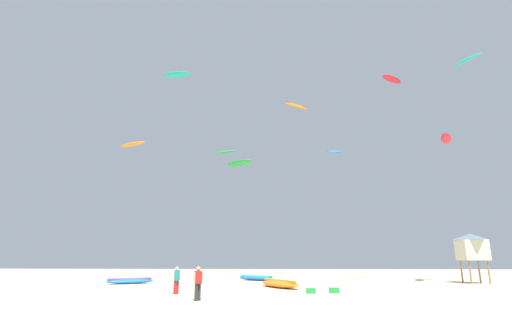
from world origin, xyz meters
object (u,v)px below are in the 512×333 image
cooler_box (334,290)px  lifeguard_tower (472,246)px  kite_grounded_mid (256,278)px  gear_bag (311,291)px  kite_aloft_4 (335,152)px  kite_aloft_0 (132,144)px  kite_aloft_1 (446,139)px  kite_aloft_8 (224,152)px  person_foreground (198,281)px  kite_grounded_near (279,284)px  kite_aloft_2 (296,106)px  person_midground (177,278)px  kite_aloft_7 (467,60)px  kite_aloft_6 (392,79)px  kite_aloft_5 (239,163)px  kite_grounded_far (130,281)px  kite_aloft_3 (177,75)px

cooler_box → lifeguard_tower: bearing=35.6°
kite_grounded_mid → gear_bag: 13.78m
kite_grounded_mid → kite_aloft_4: size_ratio=1.53×
kite_aloft_0 → kite_aloft_4: size_ratio=1.77×
kite_grounded_mid → kite_aloft_1: (17.24, -4.38, 12.24)m
lifeguard_tower → kite_aloft_8: (-24.51, 21.06, 14.80)m
cooler_box → kite_aloft_1: size_ratio=0.17×
cooler_box → person_foreground: bearing=-148.3°
kite_grounded_near → kite_aloft_2: (2.78, 18.36, 21.56)m
lifeguard_tower → person_foreground: bearing=-145.8°
person_midground → kite_aloft_4: bearing=-70.9°
kite_aloft_1 → lifeguard_tower: bearing=36.4°
kite_aloft_2 → kite_aloft_7: size_ratio=1.33×
kite_aloft_6 → kite_aloft_7: kite_aloft_6 is taller
gear_bag → kite_aloft_4: 34.02m
person_midground → kite_aloft_4: 36.76m
kite_aloft_1 → kite_aloft_2: size_ratio=0.86×
cooler_box → kite_aloft_1: 19.00m
kite_grounded_near → kite_aloft_4: size_ratio=1.87×
kite_aloft_5 → person_midground: bearing=-92.0°
kite_grounded_near → kite_aloft_8: bearing=106.6°
kite_aloft_4 → kite_aloft_8: kite_aloft_8 is taller
kite_aloft_5 → kite_aloft_7: size_ratio=1.57×
kite_aloft_6 → kite_aloft_7: bearing=-82.3°
kite_grounded_far → kite_aloft_1: kite_aloft_1 is taller
kite_aloft_3 → kite_aloft_5: kite_aloft_3 is taller
kite_grounded_mid → kite_aloft_0: bearing=151.1°
kite_grounded_near → kite_aloft_5: bearing=102.9°
kite_aloft_0 → kite_aloft_5: 14.68m
kite_aloft_1 → cooler_box: bearing=-144.5°
kite_aloft_7 → kite_aloft_2: bearing=132.6°
kite_aloft_3 → kite_aloft_7: size_ratio=1.37×
gear_bag → kite_aloft_3: (-15.06, 21.47, 25.92)m
kite_grounded_near → kite_aloft_2: 28.46m
gear_bag → kite_aloft_7: kite_aloft_7 is taller
kite_aloft_6 → cooler_box: bearing=-119.2°
kite_grounded_far → gear_bag: 16.42m
kite_aloft_1 → kite_aloft_7: (2.02, -1.50, 6.89)m
person_midground → kite_grounded_mid: bearing=-60.6°
kite_grounded_mid → kite_aloft_2: (4.91, 9.71, 21.61)m
kite_aloft_3 → person_foreground: bearing=-70.7°
kite_aloft_3 → kite_aloft_5: bearing=36.6°
lifeguard_tower → kite_aloft_1: bearing=-143.6°
kite_grounded_far → kite_aloft_5: kite_aloft_5 is taller
kite_grounded_far → kite_aloft_0: (-6.54, 14.38, 16.44)m
kite_grounded_mid → cooler_box: (5.44, -12.78, -0.07)m
person_midground → gear_bag: 8.14m
kite_grounded_near → lifeguard_tower: bearing=18.0°
person_foreground → cooler_box: size_ratio=2.99×
person_foreground → kite_aloft_3: (-8.98, 25.70, 25.10)m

